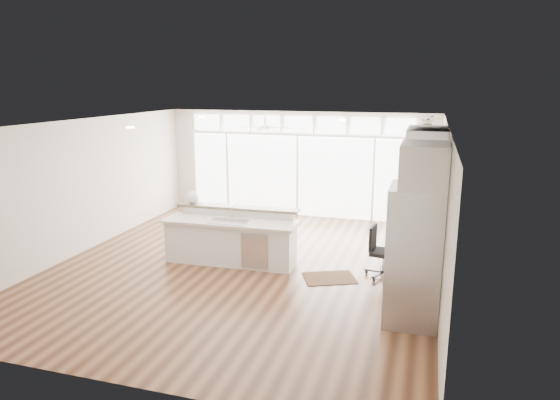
% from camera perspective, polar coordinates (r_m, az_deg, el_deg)
% --- Properties ---
extents(floor, '(7.00, 8.00, 0.02)m').
position_cam_1_polar(floor, '(9.59, -4.06, -7.61)').
color(floor, '#462715').
rests_on(floor, ground).
extents(ceiling, '(7.00, 8.00, 0.02)m').
position_cam_1_polar(ceiling, '(8.99, -4.34, 8.76)').
color(ceiling, white).
rests_on(ceiling, wall_back).
extents(wall_back, '(7.00, 0.04, 2.70)m').
position_cam_1_polar(wall_back, '(12.94, 2.13, 4.12)').
color(wall_back, beige).
rests_on(wall_back, floor).
extents(wall_front, '(7.00, 0.04, 2.70)m').
position_cam_1_polar(wall_front, '(5.80, -18.55, -8.15)').
color(wall_front, beige).
rests_on(wall_front, floor).
extents(wall_left, '(0.04, 8.00, 2.70)m').
position_cam_1_polar(wall_left, '(10.92, -21.63, 1.50)').
color(wall_left, beige).
rests_on(wall_left, floor).
extents(wall_right, '(0.04, 8.00, 2.70)m').
position_cam_1_polar(wall_right, '(8.62, 18.11, -1.17)').
color(wall_right, beige).
rests_on(wall_right, floor).
extents(glass_wall, '(5.80, 0.06, 2.08)m').
position_cam_1_polar(glass_wall, '(12.93, 2.05, 2.77)').
color(glass_wall, white).
rests_on(glass_wall, wall_back).
extents(transom_row, '(5.90, 0.06, 0.40)m').
position_cam_1_polar(transom_row, '(12.76, 2.10, 8.65)').
color(transom_row, white).
rests_on(transom_row, wall_back).
extents(desk_window, '(0.04, 0.85, 0.85)m').
position_cam_1_polar(desk_window, '(8.86, 17.92, 0.56)').
color(desk_window, silver).
rests_on(desk_window, wall_right).
extents(ceiling_fan, '(1.16, 1.16, 0.32)m').
position_cam_1_polar(ceiling_fan, '(11.80, -1.70, 8.77)').
color(ceiling_fan, white).
rests_on(ceiling_fan, ceiling).
extents(recessed_lights, '(3.40, 3.00, 0.02)m').
position_cam_1_polar(recessed_lights, '(9.18, -3.89, 8.73)').
color(recessed_lights, white).
rests_on(recessed_lights, ceiling).
extents(oven_cabinet, '(0.64, 1.20, 2.50)m').
position_cam_1_polar(oven_cabinet, '(10.39, 16.10, 0.79)').
color(oven_cabinet, white).
rests_on(oven_cabinet, floor).
extents(desk_nook, '(0.72, 1.30, 0.76)m').
position_cam_1_polar(desk_nook, '(9.18, 15.33, -6.45)').
color(desk_nook, white).
rests_on(desk_nook, floor).
extents(upper_cabinets, '(0.64, 1.30, 0.64)m').
position_cam_1_polar(upper_cabinets, '(8.73, 16.38, 5.82)').
color(upper_cabinets, white).
rests_on(upper_cabinets, wall_right).
extents(refrigerator, '(0.76, 0.90, 2.00)m').
position_cam_1_polar(refrigerator, '(7.41, 15.06, -6.09)').
color(refrigerator, '#B2B1B6').
rests_on(refrigerator, floor).
extents(fridge_cabinet, '(0.64, 0.90, 0.60)m').
position_cam_1_polar(fridge_cabinet, '(7.10, 16.17, 3.83)').
color(fridge_cabinet, white).
rests_on(fridge_cabinet, wall_right).
extents(framed_photos, '(0.06, 0.22, 0.80)m').
position_cam_1_polar(framed_photos, '(9.50, 17.81, 0.46)').
color(framed_photos, black).
rests_on(framed_photos, wall_right).
extents(kitchen_island, '(2.61, 1.05, 1.02)m').
position_cam_1_polar(kitchen_island, '(9.63, -5.66, -4.26)').
color(kitchen_island, white).
rests_on(kitchen_island, floor).
extents(rug, '(1.08, 0.96, 0.01)m').
position_cam_1_polar(rug, '(9.04, 5.66, -8.85)').
color(rug, '#341D10').
rests_on(rug, floor).
extents(office_chair, '(0.52, 0.49, 0.91)m').
position_cam_1_polar(office_chair, '(9.13, 11.79, -5.87)').
color(office_chair, black).
rests_on(office_chair, floor).
extents(fishbowl, '(0.27, 0.27, 0.26)m').
position_cam_1_polar(fishbowl, '(10.18, -9.97, 0.30)').
color(fishbowl, white).
rests_on(fishbowl, kitchen_island).
extents(monitor, '(0.13, 0.52, 0.43)m').
position_cam_1_polar(monitor, '(9.00, 15.05, -2.85)').
color(monitor, black).
rests_on(monitor, desk_nook).
extents(keyboard, '(0.15, 0.31, 0.02)m').
position_cam_1_polar(keyboard, '(9.06, 13.90, -4.03)').
color(keyboard, silver).
rests_on(keyboard, desk_nook).
extents(potted_plant, '(0.31, 0.33, 0.23)m').
position_cam_1_polar(potted_plant, '(10.20, 16.59, 8.30)').
color(potted_plant, '#2B5524').
rests_on(potted_plant, oven_cabinet).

